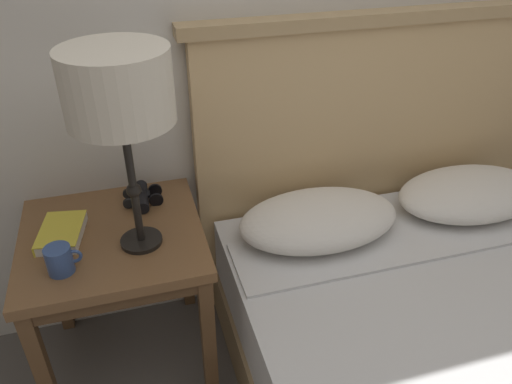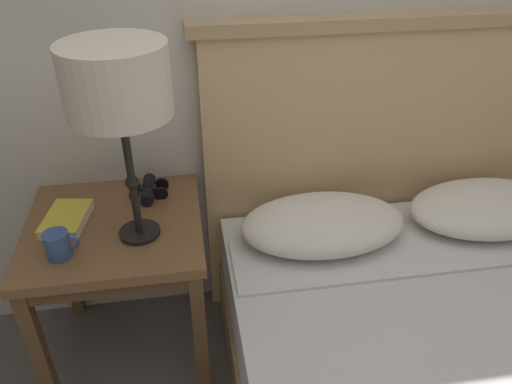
# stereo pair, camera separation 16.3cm
# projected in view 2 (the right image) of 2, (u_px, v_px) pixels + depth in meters

# --- Properties ---
(nightstand) EXTENTS (0.58, 0.58, 0.62)m
(nightstand) POSITION_uv_depth(u_px,v_px,m) (117.00, 241.00, 1.71)
(nightstand) COLOR brown
(nightstand) RESTS_ON ground_plane
(table_lamp) EXTENTS (0.29, 0.29, 0.61)m
(table_lamp) POSITION_uv_depth(u_px,v_px,m) (117.00, 85.00, 1.34)
(table_lamp) COLOR black
(table_lamp) RESTS_ON nightstand
(book_on_nightstand) EXTENTS (0.16, 0.21, 0.04)m
(book_on_nightstand) POSITION_uv_depth(u_px,v_px,m) (66.00, 219.00, 1.65)
(book_on_nightstand) COLOR silver
(book_on_nightstand) RESTS_ON nightstand
(binoculars_pair) EXTENTS (0.14, 0.16, 0.05)m
(binoculars_pair) POSITION_uv_depth(u_px,v_px,m) (149.00, 190.00, 1.79)
(binoculars_pair) COLOR black
(binoculars_pair) RESTS_ON nightstand
(coffee_mug) EXTENTS (0.10, 0.08, 0.08)m
(coffee_mug) POSITION_uv_depth(u_px,v_px,m) (58.00, 245.00, 1.49)
(coffee_mug) COLOR #334C84
(coffee_mug) RESTS_ON nightstand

